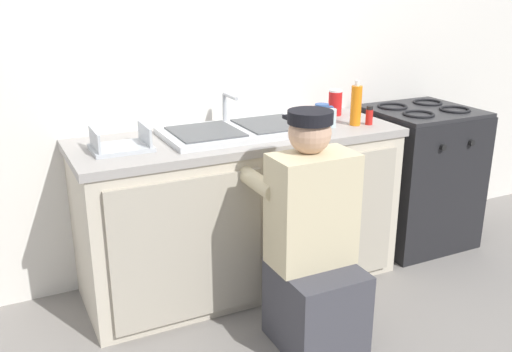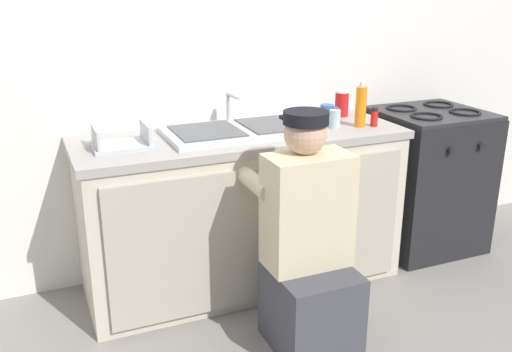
% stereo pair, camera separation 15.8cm
% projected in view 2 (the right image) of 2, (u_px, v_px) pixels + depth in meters
% --- Properties ---
extents(ground_plane, '(12.00, 12.00, 0.00)m').
position_uv_depth(ground_plane, '(263.00, 305.00, 3.02)').
color(ground_plane, gray).
extents(back_wall, '(6.00, 0.10, 2.50)m').
position_uv_depth(back_wall, '(218.00, 53.00, 3.18)').
color(back_wall, silver).
rests_on(back_wall, ground_plane).
extents(counter_cabinet, '(1.72, 0.62, 0.82)m').
position_uv_depth(counter_cabinet, '(243.00, 214.00, 3.14)').
color(counter_cabinet, beige).
rests_on(counter_cabinet, ground_plane).
extents(countertop, '(1.76, 0.62, 0.04)m').
position_uv_depth(countertop, '(241.00, 137.00, 3.01)').
color(countertop, '#9E9993').
rests_on(countertop, counter_cabinet).
extents(sink_double_basin, '(0.80, 0.44, 0.19)m').
position_uv_depth(sink_double_basin, '(241.00, 130.00, 3.00)').
color(sink_double_basin, silver).
rests_on(sink_double_basin, countertop).
extents(stove_range, '(0.63, 0.62, 0.90)m').
position_uv_depth(stove_range, '(426.00, 179.00, 3.60)').
color(stove_range, black).
rests_on(stove_range, ground_plane).
extents(plumber_person, '(0.42, 0.61, 1.10)m').
position_uv_depth(plumber_person, '(308.00, 253.00, 2.58)').
color(plumber_person, '#3F3F47').
rests_on(plumber_person, ground_plane).
extents(soap_bottle_orange, '(0.06, 0.06, 0.25)m').
position_uv_depth(soap_bottle_orange, '(361.00, 106.00, 3.11)').
color(soap_bottle_orange, orange).
rests_on(soap_bottle_orange, countertop).
extents(soda_cup_red, '(0.08, 0.08, 0.15)m').
position_uv_depth(soda_cup_red, '(342.00, 103.00, 3.37)').
color(soda_cup_red, red).
rests_on(soda_cup_red, countertop).
extents(coffee_mug, '(0.13, 0.08, 0.09)m').
position_uv_depth(coffee_mug, '(328.00, 113.00, 3.26)').
color(coffee_mug, '#335699').
rests_on(coffee_mug, countertop).
extents(dish_rack_tray, '(0.28, 0.22, 0.11)m').
position_uv_depth(dish_rack_tray, '(121.00, 143.00, 2.74)').
color(dish_rack_tray, '#B2B7BC').
rests_on(dish_rack_tray, countertop).
extents(spice_bottle_red, '(0.04, 0.04, 0.10)m').
position_uv_depth(spice_bottle_red, '(374.00, 117.00, 3.14)').
color(spice_bottle_red, red).
rests_on(spice_bottle_red, countertop).
extents(water_glass, '(0.06, 0.06, 0.10)m').
position_uv_depth(water_glass, '(335.00, 119.00, 3.10)').
color(water_glass, '#ADC6CC').
rests_on(water_glass, countertop).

